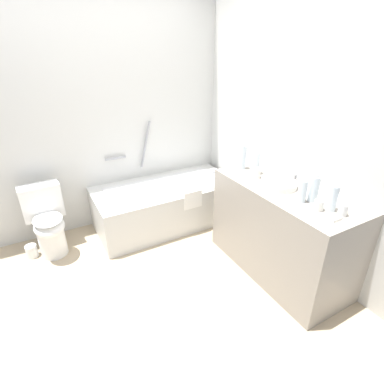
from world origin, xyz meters
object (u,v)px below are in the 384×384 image
(water_bottle_1, at_px, (303,191))
(drinking_glass_0, at_px, (257,173))
(toilet, at_px, (47,222))
(sink_faucet, at_px, (295,179))
(drinking_glass_1, at_px, (343,210))
(soap_dish, at_px, (334,218))
(toilet_paper_roll, at_px, (32,251))
(water_bottle_2, at_px, (314,189))
(water_bottle_0, at_px, (256,162))
(bathtub, at_px, (166,202))
(sink_basin, at_px, (279,184))
(drinking_glass_2, at_px, (319,205))
(water_bottle_4, at_px, (243,157))
(water_bottle_3, at_px, (333,198))

(water_bottle_1, height_order, drinking_glass_0, water_bottle_1)
(toilet, height_order, sink_faucet, sink_faucet)
(drinking_glass_1, xyz_separation_m, soap_dish, (-0.10, -0.01, -0.03))
(drinking_glass_1, height_order, toilet_paper_roll, drinking_glass_1)
(drinking_glass_1, xyz_separation_m, toilet_paper_roll, (-2.06, 1.86, -0.83))
(toilet, distance_m, soap_dish, 2.61)
(toilet, distance_m, toilet_paper_roll, 0.36)
(water_bottle_2, xyz_separation_m, drinking_glass_1, (0.01, -0.25, -0.06))
(toilet_paper_roll, bearing_deg, drinking_glass_1, -42.15)
(water_bottle_0, bearing_deg, bathtub, 120.85)
(toilet_paper_roll, bearing_deg, water_bottle_2, -38.21)
(sink_basin, bearing_deg, drinking_glass_2, -95.13)
(bathtub, relative_size, sink_faucet, 10.82)
(sink_basin, distance_m, drinking_glass_1, 0.58)
(water_bottle_2, bearing_deg, toilet, 138.98)
(water_bottle_1, height_order, water_bottle_2, water_bottle_2)
(toilet, xyz_separation_m, water_bottle_0, (1.83, -0.94, 0.61))
(water_bottle_0, xyz_separation_m, drinking_glass_2, (-0.06, -0.78, -0.07))
(toilet, xyz_separation_m, drinking_glass_1, (1.86, -1.86, 0.54))
(sink_basin, xyz_separation_m, water_bottle_4, (-0.01, 0.49, 0.10))
(bathtub, relative_size, sink_basin, 5.34)
(drinking_glass_1, bearing_deg, drinking_glass_0, 95.67)
(sink_faucet, xyz_separation_m, drinking_glass_0, (-0.22, 0.25, 0.01))
(toilet, bearing_deg, drinking_glass_0, 56.33)
(bathtub, height_order, water_bottle_2, bathtub)
(water_bottle_1, height_order, drinking_glass_1, water_bottle_1)
(drinking_glass_1, bearing_deg, water_bottle_4, 92.84)
(sink_basin, bearing_deg, water_bottle_3, -86.26)
(bathtub, xyz_separation_m, water_bottle_0, (0.54, -0.90, 0.70))
(drinking_glass_2, bearing_deg, toilet, 135.83)
(water_bottle_4, height_order, drinking_glass_1, water_bottle_4)
(water_bottle_1, bearing_deg, water_bottle_0, 84.11)
(water_bottle_3, height_order, water_bottle_4, water_bottle_4)
(toilet, xyz_separation_m, water_bottle_3, (1.84, -1.77, 0.60))
(water_bottle_1, distance_m, water_bottle_2, 0.09)
(toilet, height_order, water_bottle_4, water_bottle_4)
(bathtub, height_order, soap_dish, bathtub)
(toilet_paper_roll, bearing_deg, soap_dish, -43.71)
(toilet, relative_size, drinking_glass_2, 9.46)
(toilet_paper_roll, bearing_deg, water_bottle_0, -25.06)
(sink_basin, xyz_separation_m, drinking_glass_2, (-0.04, -0.45, 0.01))
(drinking_glass_2, distance_m, soap_dish, 0.15)
(sink_basin, xyz_separation_m, toilet_paper_roll, (-2.02, 1.28, -0.82))
(bathtub, relative_size, toilet, 2.28)
(drinking_glass_1, bearing_deg, water_bottle_0, 91.77)
(sink_basin, bearing_deg, water_bottle_2, -84.65)
(soap_dish, distance_m, toilet_paper_roll, 2.83)
(drinking_glass_0, bearing_deg, sink_basin, -81.25)
(water_bottle_0, relative_size, water_bottle_1, 1.19)
(toilet, xyz_separation_m, drinking_glass_2, (1.77, -1.72, 0.54))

